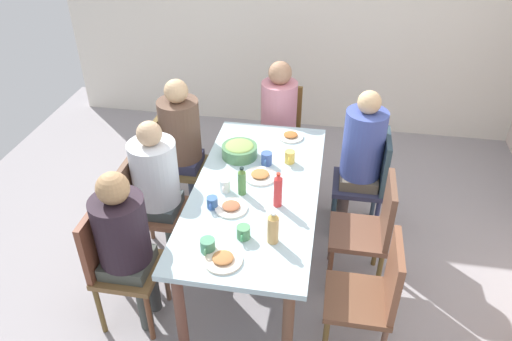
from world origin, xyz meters
TOP-DOWN VIEW (x-y plane):
  - ground_plane at (0.00, 0.00)m, footprint 5.74×5.74m
  - wall_left at (-2.40, 0.00)m, footprint 0.12×5.03m
  - dining_table at (0.00, 0.00)m, footprint 1.83×0.87m
  - chair_0 at (-1.29, 0.00)m, footprint 0.40×0.40m
  - person_0 at (-1.20, 0.00)m, footprint 0.32×0.32m
  - chair_1 at (-0.61, -0.81)m, footprint 0.40×0.40m
  - person_1 at (-0.61, -0.72)m, footprint 0.33×0.33m
  - chair_2 at (0.00, 0.81)m, footprint 0.40×0.40m
  - chair_3 at (0.61, -0.81)m, footprint 0.40×0.40m
  - person_3 at (0.61, -0.72)m, footprint 0.33×0.33m
  - chair_4 at (0.61, 0.81)m, footprint 0.40×0.40m
  - chair_5 at (-0.61, 0.81)m, footprint 0.40×0.40m
  - person_5 at (-0.61, 0.72)m, footprint 0.32×0.32m
  - chair_6 at (0.00, -0.81)m, footprint 0.40×0.40m
  - person_6 at (0.00, -0.72)m, footprint 0.34×0.34m
  - plate_0 at (0.25, -0.12)m, footprint 0.22×0.22m
  - plate_1 at (0.73, -0.07)m, footprint 0.23×0.23m
  - plate_2 at (-0.74, 0.16)m, footprint 0.21×0.21m
  - plate_3 at (-0.14, 0.01)m, footprint 0.24×0.24m
  - bowl_0 at (-0.39, -0.19)m, footprint 0.27×0.27m
  - cup_0 at (0.66, -0.17)m, footprint 0.12×0.09m
  - cup_1 at (0.26, -0.25)m, footprint 0.11×0.07m
  - cup_2 at (0.07, -0.21)m, footprint 0.11×0.07m
  - cup_3 at (-0.37, 0.19)m, footprint 0.11×0.08m
  - cup_4 at (-0.31, 0.03)m, footprint 0.12×0.08m
  - cup_5 at (0.51, 0.01)m, footprint 0.12×0.08m
  - bottle_0 at (0.51, 0.19)m, footprint 0.07×0.07m
  - bottle_1 at (0.07, -0.08)m, footprint 0.06×0.06m
  - bottle_2 at (0.16, 0.17)m, footprint 0.06×0.06m

SIDE VIEW (x-z plane):
  - ground_plane at x=0.00m, z-range 0.00..0.00m
  - chair_0 at x=-1.29m, z-range 0.06..0.96m
  - chair_1 at x=-0.61m, z-range 0.06..0.96m
  - chair_2 at x=0.00m, z-range 0.06..0.96m
  - chair_3 at x=0.61m, z-range 0.06..0.96m
  - chair_4 at x=0.61m, z-range 0.06..0.96m
  - chair_5 at x=-0.61m, z-range 0.06..0.96m
  - chair_6 at x=0.00m, z-range 0.06..0.96m
  - dining_table at x=0.00m, z-range 0.29..1.04m
  - person_3 at x=0.61m, z-range 0.13..1.32m
  - person_0 at x=-1.20m, z-range 0.13..1.33m
  - person_6 at x=0.00m, z-range 0.13..1.33m
  - person_1 at x=-0.61m, z-range 0.13..1.37m
  - person_5 at x=-0.61m, z-range 0.12..1.39m
  - plate_2 at x=-0.74m, z-range 0.74..0.78m
  - plate_3 at x=-0.14m, z-range 0.74..0.78m
  - plate_1 at x=0.73m, z-range 0.74..0.78m
  - plate_0 at x=0.25m, z-range 0.74..0.78m
  - cup_1 at x=0.26m, z-range 0.75..0.83m
  - cup_5 at x=0.51m, z-range 0.75..0.83m
  - cup_0 at x=0.66m, z-range 0.75..0.83m
  - cup_2 at x=0.07m, z-range 0.75..0.84m
  - cup_3 at x=-0.37m, z-range 0.75..0.85m
  - cup_4 at x=-0.31m, z-range 0.75..0.85m
  - bowl_0 at x=-0.39m, z-range 0.75..0.86m
  - bottle_1 at x=0.07m, z-range 0.74..0.96m
  - bottle_0 at x=0.51m, z-range 0.74..0.97m
  - bottle_2 at x=0.16m, z-range 0.74..1.00m
  - wall_left at x=-2.40m, z-range 0.00..2.60m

